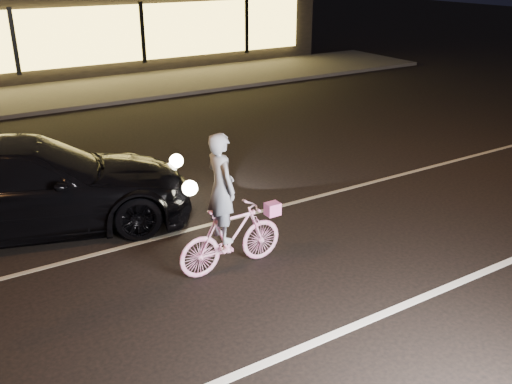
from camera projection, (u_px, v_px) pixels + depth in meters
ground at (244, 287)px, 7.87m from camera, size 90.00×90.00×0.00m
lane_stripe_near at (310, 345)px, 6.69m from camera, size 60.00×0.12×0.01m
lane_stripe_far at (182, 232)px, 9.43m from camera, size 60.00×0.10×0.01m
sidewalk at (33, 98)px, 18.02m from camera, size 30.00×4.00×0.12m
cyclist at (229, 223)px, 8.05m from camera, size 1.65×0.57×2.08m
sedan at (28, 185)px, 9.28m from camera, size 5.67×3.49×1.53m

